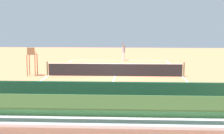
# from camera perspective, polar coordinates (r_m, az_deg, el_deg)

# --- Properties ---
(ground_plane) EXTENTS (60.00, 60.00, 0.00)m
(ground_plane) POSITION_cam_1_polar(r_m,az_deg,el_deg) (25.22, 0.48, -1.55)
(ground_plane) COLOR #CC7047
(court_line_markings) EXTENTS (10.10, 22.20, 0.01)m
(court_line_markings) POSITION_cam_1_polar(r_m,az_deg,el_deg) (25.25, 0.48, -1.53)
(court_line_markings) COLOR white
(court_line_markings) RESTS_ON ground
(tennis_net) EXTENTS (10.30, 0.10, 1.07)m
(tennis_net) POSITION_cam_1_polar(r_m,az_deg,el_deg) (25.14, 0.48, -0.42)
(tennis_net) COLOR black
(tennis_net) RESTS_ON ground
(backdrop_wall) EXTENTS (18.00, 0.16, 2.00)m
(backdrop_wall) POSITION_cam_1_polar(r_m,az_deg,el_deg) (11.32, -2.70, -7.47)
(backdrop_wall) COLOR #194228
(backdrop_wall) RESTS_ON ground
(bleacher_stand) EXTENTS (9.06, 2.40, 2.35)m
(bleacher_stand) POSITION_cam_1_polar(r_m,az_deg,el_deg) (10.13, -4.78, -9.86)
(bleacher_stand) COLOR #B2B2B7
(bleacher_stand) RESTS_ON ground
(umpire_chair) EXTENTS (0.67, 0.67, 2.14)m
(umpire_chair) POSITION_cam_1_polar(r_m,az_deg,el_deg) (25.89, -13.38, 1.42)
(umpire_chair) COLOR brown
(umpire_chair) RESTS_ON ground
(courtside_bench) EXTENTS (1.80, 0.40, 0.93)m
(courtside_bench) POSITION_cam_1_polar(r_m,az_deg,el_deg) (12.31, 13.96, -8.60)
(courtside_bench) COLOR #9E754C
(courtside_bench) RESTS_ON ground
(equipment_bag) EXTENTS (0.90, 0.36, 0.36)m
(equipment_bag) POSITION_cam_1_polar(r_m,az_deg,el_deg) (12.08, 5.17, -10.59)
(equipment_bag) COLOR #B22D2D
(equipment_bag) RESTS_ON ground
(tennis_player) EXTENTS (0.45, 0.56, 1.93)m
(tennis_player) POSITION_cam_1_polar(r_m,az_deg,el_deg) (35.81, 1.97, 2.72)
(tennis_player) COLOR white
(tennis_player) RESTS_ON ground
(tennis_racket) EXTENTS (0.40, 0.58, 0.03)m
(tennis_racket) POSITION_cam_1_polar(r_m,az_deg,el_deg) (35.81, 0.99, 1.12)
(tennis_racket) COLOR black
(tennis_racket) RESTS_ON ground
(tennis_ball_near) EXTENTS (0.07, 0.07, 0.07)m
(tennis_ball_near) POSITION_cam_1_polar(r_m,az_deg,el_deg) (32.46, -1.97, 0.50)
(tennis_ball_near) COLOR #CCDB33
(tennis_ball_near) RESTS_ON ground
(tennis_ball_far) EXTENTS (0.07, 0.07, 0.07)m
(tennis_ball_far) POSITION_cam_1_polar(r_m,az_deg,el_deg) (35.29, -0.26, 1.05)
(tennis_ball_far) COLOR #CCDB33
(tennis_ball_far) RESTS_ON ground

